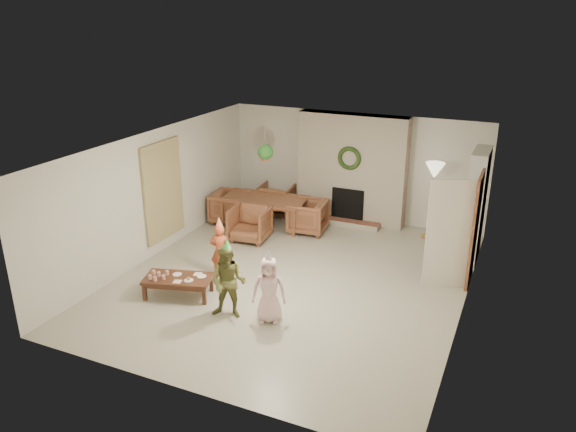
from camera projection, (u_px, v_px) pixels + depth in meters
The scene contains 56 objects.
floor at pixel (294, 278), 10.21m from camera, with size 7.00×7.00×0.00m, color #B7B29E.
ceiling at pixel (295, 146), 9.32m from camera, with size 7.00×7.00×0.00m, color white.
wall_back at pixel (355, 167), 12.75m from camera, with size 7.00×7.00×0.00m, color silver.
wall_front at pixel (181, 307), 6.78m from camera, with size 7.00×7.00×0.00m, color silver.
wall_left at pixel (155, 193), 10.91m from camera, with size 7.00×7.00×0.00m, color silver.
wall_right at pixel (470, 243), 8.62m from camera, with size 7.00×7.00×0.00m, color silver.
fireplace_mass at pixel (352, 169), 12.58m from camera, with size 2.50×0.40×2.50m, color #4D1E14.
fireplace_hearth at pixel (345, 222), 12.70m from camera, with size 1.60×0.30×0.12m, color maroon.
fireplace_firebox at pixel (348, 204), 12.71m from camera, with size 0.75×0.12×0.75m, color black.
fireplace_wreath at pixel (349, 158), 12.28m from camera, with size 0.54×0.54×0.10m, color #1F3A15.
floor_lamp_base at pixel (428, 236), 12.04m from camera, with size 0.31×0.31×0.03m, color gold.
floor_lamp_post at pixel (432, 203), 11.77m from camera, with size 0.03×0.03×1.50m, color gold.
floor_lamp_shade at pixel (435, 171), 11.51m from camera, with size 0.40×0.40×0.33m, color beige.
bookshelf_carcass at pixel (476, 205), 10.69m from camera, with size 0.30×1.00×2.20m, color white.
bookshelf_shelf_a at pixel (471, 236), 10.93m from camera, with size 0.30×0.92×0.03m, color white.
bookshelf_shelf_b at pixel (473, 217), 10.79m from camera, with size 0.30×0.92×0.03m, color white.
bookshelf_shelf_c at pixel (476, 198), 10.65m from camera, with size 0.30×0.92×0.03m, color white.
bookshelf_shelf_d at pixel (478, 178), 10.51m from camera, with size 0.30×0.92×0.03m, color white.
books_row_lower at pixel (469, 232), 10.76m from camera, with size 0.20×0.40×0.24m, color #A42A1E.
books_row_mid at pixel (473, 210), 10.79m from camera, with size 0.20×0.44×0.24m, color #283F94.
books_row_upper at pixel (475, 193), 10.52m from camera, with size 0.20×0.36×0.22m, color gold.
door_frame at pixel (475, 230), 9.74m from camera, with size 0.05×0.86×2.04m, color brown.
door_leaf at pixel (449, 235), 9.57m from camera, with size 0.05×0.80×2.00m, color beige.
curtain_panel at pixel (163, 191), 11.07m from camera, with size 0.06×1.20×2.00m, color #C3BD8A.
dining_table at pixel (264, 213), 12.53m from camera, with size 1.89×1.05×0.66m, color brown.
dining_chair_near at pixel (250, 224), 11.78m from camera, with size 0.78×0.81×0.73m, color brown.
dining_chair_far at pixel (276, 200), 13.25m from camera, with size 0.78×0.81×0.73m, color brown.
dining_chair_left at pixel (230, 207), 12.76m from camera, with size 0.78×0.81×0.73m, color brown.
dining_chair_right at pixel (307, 216), 12.21m from camera, with size 0.78×0.81×0.73m, color brown.
hanging_plant_cord at pixel (265, 141), 11.22m from camera, with size 0.01×0.01×0.70m, color tan.
hanging_plant_pot at pixel (266, 158), 11.35m from camera, with size 0.16×0.16×0.12m, color brown.
hanging_plant_foliage at pixel (265, 152), 11.30m from camera, with size 0.32×0.32×0.32m, color #1E511B.
coffee_table_top at pixel (178, 279), 9.48m from camera, with size 1.15×0.57×0.05m, color #4E2A1A.
coffee_table_apron at pixel (178, 282), 9.50m from camera, with size 1.06×0.49×0.07m, color #4E2A1A.
coffee_leg_fl at pixel (145, 292), 9.39m from camera, with size 0.06×0.06×0.30m, color #4E2A1A.
coffee_leg_fr at pixel (204, 296), 9.26m from camera, with size 0.06×0.06×0.30m, color #4E2A1A.
coffee_leg_bl at pixel (154, 280), 9.83m from camera, with size 0.06×0.06×0.30m, color #4E2A1A.
coffee_leg_br at pixel (211, 283), 9.70m from camera, with size 0.06×0.06×0.30m, color #4E2A1A.
cup_a at pixel (150, 277), 9.39m from camera, with size 0.06×0.06×0.08m, color white.
cup_b at pixel (154, 273), 9.55m from camera, with size 0.06×0.06×0.08m, color white.
cup_c at pixel (155, 279), 9.34m from camera, with size 0.06×0.06×0.08m, color white.
cup_d at pixel (159, 274), 9.50m from camera, with size 0.06×0.06×0.08m, color white.
cup_e at pixel (164, 277), 9.39m from camera, with size 0.06×0.06×0.08m, color white.
cup_f at pixel (167, 273), 9.55m from camera, with size 0.06×0.06×0.08m, color white.
plate_a at pixel (177, 274), 9.58m from camera, with size 0.16×0.16×0.01m, color white.
plate_b at pixel (189, 280), 9.36m from camera, with size 0.16×0.16×0.01m, color white.
plate_c at pixel (202, 276), 9.50m from camera, with size 0.16×0.16×0.01m, color white.
food_scoop at pixel (189, 278), 9.35m from camera, with size 0.06×0.06×0.06m, color tan.
napkin_left at pixel (177, 282), 9.32m from camera, with size 0.13×0.13×0.01m, color #FFBDBB.
napkin_right at pixel (198, 274), 9.58m from camera, with size 0.13×0.13×0.01m, color #FFBDBB.
child_red at pixel (220, 251), 10.06m from camera, with size 0.39×0.25×1.06m, color #C5502A.
party_hat_red at pixel (219, 222), 9.85m from camera, with size 0.14×0.14×0.20m, color #EABD4E.
child_plaid at pixel (228, 282), 8.74m from camera, with size 0.60×0.47×1.23m, color olive.
party_hat_plaid at pixel (227, 244), 8.51m from camera, with size 0.15×0.15×0.20m, color #57C755.
child_pink at pixel (269, 290), 8.65m from camera, with size 0.53×0.35×1.09m, color #FFCBCF.
party_hat_pink at pixel (269, 256), 8.44m from camera, with size 0.14×0.14×0.20m, color #B9B8BF.
Camera 1 is at (3.63, -8.38, 4.69)m, focal length 34.43 mm.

